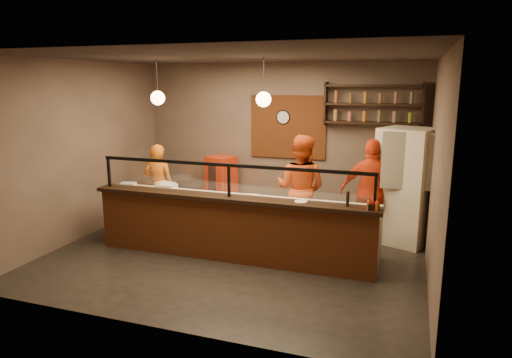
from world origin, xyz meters
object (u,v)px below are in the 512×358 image
at_px(red_cooler, 221,185).
at_px(fridge, 405,186).
at_px(condiment_caddy, 373,206).
at_px(cook_right, 372,192).
at_px(cook_left, 159,185).
at_px(cook_mid, 301,188).
at_px(pizza_dough, 249,197).
at_px(wall_clock, 283,117).
at_px(pepper_mill, 348,199).

bearing_deg(red_cooler, fridge, 12.16).
height_order(fridge, condiment_caddy, fridge).
bearing_deg(cook_right, cook_left, 8.22).
distance_m(cook_mid, cook_right, 1.24).
height_order(cook_left, cook_right, cook_right).
xyz_separation_m(fridge, red_cooler, (-3.79, 0.63, -0.40)).
height_order(red_cooler, condiment_caddy, red_cooler).
height_order(cook_mid, cook_right, cook_mid).
relative_size(cook_right, pizza_dough, 3.88).
relative_size(cook_left, cook_right, 0.88).
height_order(cook_right, red_cooler, cook_right).
xyz_separation_m(wall_clock, pizza_dough, (0.01, -2.13, -1.19)).
bearing_deg(wall_clock, condiment_caddy, -53.07).
height_order(pizza_dough, condiment_caddy, condiment_caddy).
bearing_deg(fridge, cook_right, -133.94).
bearing_deg(pizza_dough, cook_mid, 43.82).
bearing_deg(pepper_mill, cook_right, 82.09).
relative_size(red_cooler, condiment_caddy, 7.76).
distance_m(cook_right, fridge, 0.61).
height_order(wall_clock, cook_left, wall_clock).
relative_size(pizza_dough, condiment_caddy, 2.97).
xyz_separation_m(cook_right, condiment_caddy, (0.15, -1.60, 0.17)).
relative_size(cook_left, condiment_caddy, 10.10).
xyz_separation_m(cook_left, fridge, (4.65, 0.51, 0.21)).
relative_size(cook_mid, cook_right, 1.03).
bearing_deg(red_cooler, pepper_mill, -17.06).
relative_size(cook_left, fridge, 0.80).
bearing_deg(condiment_caddy, pepper_mill, 170.38).
relative_size(cook_right, fridge, 0.91).
relative_size(cook_mid, fridge, 0.94).
relative_size(wall_clock, pizza_dough, 0.62).
bearing_deg(pizza_dough, pepper_mill, -19.23).
bearing_deg(cook_right, fridge, -150.86).
relative_size(cook_mid, pizza_dough, 3.99).
relative_size(pizza_dough, pepper_mill, 2.21).
relative_size(fridge, red_cooler, 1.63).
distance_m(cook_left, cook_right, 4.11).
xyz_separation_m(cook_right, fridge, (0.55, 0.25, 0.09)).
bearing_deg(wall_clock, fridge, -20.62).
bearing_deg(cook_mid, pepper_mill, 136.35).
relative_size(cook_right, pepper_mill, 8.56).
distance_m(cook_mid, condiment_caddy, 1.93).
xyz_separation_m(cook_mid, fridge, (1.77, 0.50, 0.06)).
height_order(cook_left, fridge, fridge).
relative_size(wall_clock, cook_right, 0.16).
xyz_separation_m(cook_mid, red_cooler, (-2.02, 1.13, -0.33)).
bearing_deg(pizza_dough, fridge, 25.54).
distance_m(pizza_dough, condiment_caddy, 2.20).
height_order(cook_mid, condiment_caddy, cook_mid).
height_order(cook_right, condiment_caddy, cook_right).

